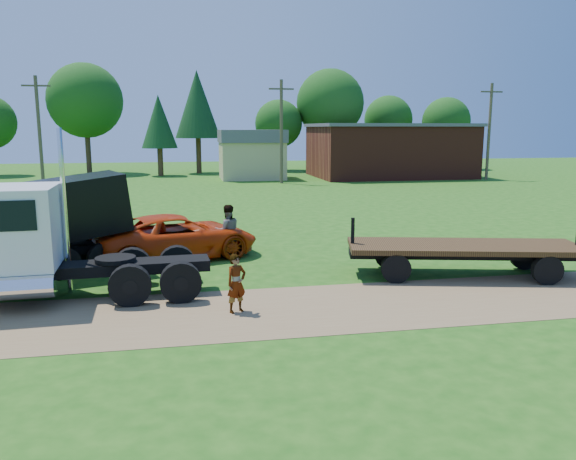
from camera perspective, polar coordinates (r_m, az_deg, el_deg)
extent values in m
plane|color=#1C5412|center=(15.32, 0.77, -8.05)|extent=(140.00, 140.00, 0.00)
cube|color=brown|center=(15.32, 0.77, -8.03)|extent=(120.00, 4.20, 0.01)
cube|color=black|center=(17.22, -21.29, -3.79)|extent=(7.93, 1.36, 0.32)
cylinder|color=black|center=(16.04, -15.75, -5.45)|extent=(1.17, 0.42, 1.16)
cylinder|color=black|center=(16.04, -15.75, -5.45)|extent=(0.42, 0.41, 0.41)
cylinder|color=black|center=(18.22, -15.52, -3.56)|extent=(1.17, 0.42, 1.16)
cylinder|color=black|center=(18.22, -15.52, -3.56)|extent=(0.42, 0.41, 0.41)
cylinder|color=black|center=(16.04, -10.84, -5.24)|extent=(1.17, 0.42, 1.16)
cylinder|color=black|center=(16.04, -10.84, -5.24)|extent=(0.42, 0.41, 0.41)
cylinder|color=black|center=(18.22, -11.21, -3.38)|extent=(1.17, 0.42, 1.16)
cylinder|color=black|center=(18.22, -11.21, -3.38)|extent=(0.42, 0.41, 0.41)
cube|color=silver|center=(17.20, -25.92, 0.34)|extent=(2.32, 2.63, 2.21)
cube|color=black|center=(15.90, -27.00, 1.25)|extent=(1.58, 0.11, 0.79)
cube|color=black|center=(18.37, -25.21, 2.46)|extent=(1.58, 0.11, 0.79)
cylinder|color=silver|center=(16.25, -25.14, -5.27)|extent=(1.50, 0.70, 0.63)
cylinder|color=silver|center=(17.50, -21.72, 1.67)|extent=(0.15, 0.15, 4.84)
cylinder|color=black|center=(17.03, -17.13, -2.85)|extent=(1.21, 1.21, 0.13)
cube|color=black|center=(20.33, -26.59, -2.32)|extent=(7.56, 3.53, 0.29)
cylinder|color=black|center=(19.56, -21.80, -3.14)|extent=(1.11, 0.68, 1.06)
cylinder|color=black|center=(19.56, -21.80, -3.14)|extent=(0.47, 0.46, 0.37)
cylinder|color=black|center=(21.51, -22.69, -2.03)|extent=(1.11, 0.68, 1.06)
cylinder|color=black|center=(21.51, -22.69, -2.03)|extent=(0.47, 0.46, 0.37)
cylinder|color=black|center=(19.78, -18.23, -2.77)|extent=(1.11, 0.68, 1.06)
cylinder|color=black|center=(19.78, -18.23, -2.77)|extent=(0.47, 0.46, 0.37)
cylinder|color=black|center=(21.72, -19.43, -1.71)|extent=(1.11, 0.68, 1.06)
cylinder|color=black|center=(21.72, -19.43, -1.71)|extent=(0.47, 0.46, 0.37)
cube|color=black|center=(20.29, -22.04, 2.00)|extent=(4.75, 3.61, 2.33)
imported|color=red|center=(21.32, -11.24, -0.68)|extent=(6.64, 4.67, 1.68)
cube|color=#321D0F|center=(19.36, 17.43, -1.62)|extent=(7.82, 3.94, 0.17)
cube|color=black|center=(19.41, 17.39, -2.30)|extent=(7.52, 2.66, 0.23)
cylinder|color=black|center=(18.06, 10.91, -3.85)|extent=(0.98, 0.49, 0.94)
cylinder|color=black|center=(19.95, 10.10, -2.48)|extent=(0.98, 0.49, 0.94)
cylinder|color=black|center=(19.31, 24.85, -3.71)|extent=(0.98, 0.49, 0.94)
cylinder|color=black|center=(21.10, 22.84, -2.44)|extent=(0.98, 0.49, 0.94)
cube|color=black|center=(18.66, 6.59, -0.18)|extent=(0.14, 0.14, 0.94)
imported|color=#999999|center=(14.92, -5.26, -5.43)|extent=(0.69, 0.60, 1.58)
imported|color=#999999|center=(21.22, -6.17, -0.13)|extent=(1.07, 0.88, 2.02)
cube|color=maroon|center=(58.20, 10.24, 7.83)|extent=(15.00, 10.00, 5.00)
cube|color=#57575C|center=(58.15, 10.32, 10.44)|extent=(15.40, 10.40, 0.30)
cube|color=tan|center=(54.77, -3.69, 7.09)|extent=(6.00, 5.00, 3.60)
cube|color=#57575C|center=(54.69, -3.72, 9.50)|extent=(6.20, 5.40, 1.20)
cylinder|color=#473828|center=(50.46, -23.93, 9.04)|extent=(0.28, 0.28, 9.00)
cube|color=#473828|center=(50.57, -24.24, 13.23)|extent=(2.20, 0.14, 0.14)
cylinder|color=#473828|center=(50.05, -0.67, 9.91)|extent=(0.28, 0.28, 9.00)
cube|color=#473828|center=(50.16, -0.68, 14.14)|extent=(2.20, 0.14, 0.14)
cylinder|color=#473828|center=(57.13, 19.75, 9.36)|extent=(0.28, 0.28, 9.00)
cube|color=#473828|center=(57.23, 19.98, 13.06)|extent=(2.20, 0.14, 0.14)
cylinder|color=#392B17|center=(64.83, -19.61, 7.27)|extent=(0.56, 0.56, 4.17)
sphere|color=#183F0F|center=(64.84, -19.92, 12.27)|extent=(7.87, 7.87, 7.87)
cylinder|color=#392B17|center=(62.43, -9.06, 7.49)|extent=(0.56, 0.56, 3.86)
cone|color=#0F3311|center=(62.42, -9.20, 12.50)|extent=(4.85, 4.85, 7.17)
cylinder|color=#392B17|center=(65.78, -0.95, 7.33)|extent=(0.56, 0.56, 2.89)
sphere|color=#183F0F|center=(65.70, -0.96, 10.76)|extent=(5.46, 5.46, 5.46)
cylinder|color=#392B17|center=(67.07, 4.23, 7.91)|extent=(0.56, 0.56, 4.16)
sphere|color=#183F0F|center=(67.08, 4.29, 12.73)|extent=(7.85, 7.85, 7.85)
cylinder|color=#392B17|center=(71.41, 15.60, 7.25)|extent=(0.56, 0.56, 3.05)
sphere|color=#183F0F|center=(71.34, 15.76, 10.57)|extent=(5.74, 5.74, 5.74)
cylinder|color=#392B17|center=(59.74, -12.83, 6.78)|extent=(0.56, 0.56, 2.88)
cone|color=#0F3311|center=(59.65, -12.99, 10.69)|extent=(3.62, 3.62, 5.35)
cylinder|color=#392B17|center=(72.53, 10.05, 7.56)|extent=(0.56, 0.56, 3.17)
sphere|color=#183F0F|center=(72.47, 10.15, 10.97)|extent=(5.98, 5.98, 5.98)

